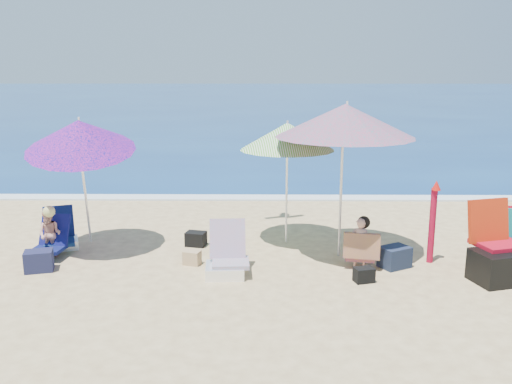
{
  "coord_description": "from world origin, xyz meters",
  "views": [
    {
      "loc": [
        -0.21,
        -7.38,
        3.03
      ],
      "look_at": [
        -0.3,
        1.0,
        1.1
      ],
      "focal_mm": 38.93,
      "sensor_mm": 36.0,
      "label": 1
    }
  ],
  "objects_px": {
    "umbrella_turquoise": "(345,121)",
    "camp_chair_right": "(501,243)",
    "chair_navy": "(61,238)",
    "camp_chair_left": "(496,258)",
    "person_left": "(50,234)",
    "umbrella_striped": "(287,136)",
    "umbrella_blue": "(79,135)",
    "chair_rainbow": "(227,261)",
    "furled_umbrella": "(433,218)",
    "person_center": "(361,244)"
  },
  "relations": [
    {
      "from": "umbrella_turquoise",
      "to": "camp_chair_right",
      "type": "bearing_deg",
      "value": -8.55
    },
    {
      "from": "umbrella_turquoise",
      "to": "chair_navy",
      "type": "bearing_deg",
      "value": 176.22
    },
    {
      "from": "camp_chair_left",
      "to": "person_left",
      "type": "bearing_deg",
      "value": 172.27
    },
    {
      "from": "umbrella_striped",
      "to": "umbrella_turquoise",
      "type": "bearing_deg",
      "value": -38.48
    },
    {
      "from": "umbrella_blue",
      "to": "chair_rainbow",
      "type": "distance_m",
      "value": 3.09
    },
    {
      "from": "camp_chair_left",
      "to": "person_left",
      "type": "distance_m",
      "value": 6.79
    },
    {
      "from": "chair_navy",
      "to": "chair_rainbow",
      "type": "bearing_deg",
      "value": -21.85
    },
    {
      "from": "furled_umbrella",
      "to": "person_left",
      "type": "height_order",
      "value": "furled_umbrella"
    },
    {
      "from": "camp_chair_right",
      "to": "person_left",
      "type": "distance_m",
      "value": 7.08
    },
    {
      "from": "umbrella_striped",
      "to": "furled_umbrella",
      "type": "bearing_deg",
      "value": -23.66
    },
    {
      "from": "furled_umbrella",
      "to": "chair_navy",
      "type": "xyz_separation_m",
      "value": [
        -6.02,
        0.6,
        -0.54
      ]
    },
    {
      "from": "camp_chair_right",
      "to": "person_left",
      "type": "height_order",
      "value": "camp_chair_right"
    },
    {
      "from": "furled_umbrella",
      "to": "camp_chair_right",
      "type": "bearing_deg",
      "value": -3.74
    },
    {
      "from": "chair_rainbow",
      "to": "camp_chair_right",
      "type": "height_order",
      "value": "camp_chair_right"
    },
    {
      "from": "camp_chair_left",
      "to": "camp_chair_right",
      "type": "bearing_deg",
      "value": 62.24
    },
    {
      "from": "chair_navy",
      "to": "person_left",
      "type": "xyz_separation_m",
      "value": [
        -0.0,
        -0.43,
        0.21
      ]
    },
    {
      "from": "person_left",
      "to": "person_center",
      "type": "bearing_deg",
      "value": -5.22
    },
    {
      "from": "chair_navy",
      "to": "person_center",
      "type": "height_order",
      "value": "person_center"
    },
    {
      "from": "umbrella_striped",
      "to": "umbrella_blue",
      "type": "relative_size",
      "value": 0.9
    },
    {
      "from": "furled_umbrella",
      "to": "camp_chair_left",
      "type": "bearing_deg",
      "value": -46.62
    },
    {
      "from": "chair_rainbow",
      "to": "camp_chair_right",
      "type": "relative_size",
      "value": 0.83
    },
    {
      "from": "umbrella_blue",
      "to": "person_center",
      "type": "bearing_deg",
      "value": -9.05
    },
    {
      "from": "umbrella_turquoise",
      "to": "umbrella_striped",
      "type": "relative_size",
      "value": 1.31
    },
    {
      "from": "umbrella_turquoise",
      "to": "person_center",
      "type": "height_order",
      "value": "umbrella_turquoise"
    },
    {
      "from": "furled_umbrella",
      "to": "chair_rainbow",
      "type": "xyz_separation_m",
      "value": [
        -3.16,
        -0.55,
        -0.52
      ]
    },
    {
      "from": "furled_umbrella",
      "to": "chair_rainbow",
      "type": "relative_size",
      "value": 1.71
    },
    {
      "from": "person_center",
      "to": "person_left",
      "type": "bearing_deg",
      "value": 174.78
    },
    {
      "from": "umbrella_blue",
      "to": "chair_navy",
      "type": "relative_size",
      "value": 2.79
    },
    {
      "from": "chair_navy",
      "to": "camp_chair_left",
      "type": "distance_m",
      "value": 6.86
    },
    {
      "from": "chair_navy",
      "to": "person_left",
      "type": "bearing_deg",
      "value": -90.35
    },
    {
      "from": "umbrella_striped",
      "to": "person_left",
      "type": "relative_size",
      "value": 2.47
    },
    {
      "from": "umbrella_blue",
      "to": "furled_umbrella",
      "type": "distance_m",
      "value": 5.68
    },
    {
      "from": "furled_umbrella",
      "to": "camp_chair_left",
      "type": "distance_m",
      "value": 1.09
    },
    {
      "from": "camp_chair_left",
      "to": "camp_chair_right",
      "type": "distance_m",
      "value": 0.76
    },
    {
      "from": "umbrella_turquoise",
      "to": "umbrella_blue",
      "type": "xyz_separation_m",
      "value": [
        -4.16,
        0.13,
        -0.25
      ]
    },
    {
      "from": "umbrella_striped",
      "to": "chair_navy",
      "type": "xyz_separation_m",
      "value": [
        -3.81,
        -0.37,
        -1.67
      ]
    },
    {
      "from": "furled_umbrella",
      "to": "chair_navy",
      "type": "bearing_deg",
      "value": 174.29
    },
    {
      "from": "chair_navy",
      "to": "person_center",
      "type": "bearing_deg",
      "value": -10.16
    },
    {
      "from": "chair_navy",
      "to": "umbrella_blue",
      "type": "bearing_deg",
      "value": -19.55
    },
    {
      "from": "furled_umbrella",
      "to": "umbrella_turquoise",
      "type": "bearing_deg",
      "value": 167.83
    },
    {
      "from": "chair_navy",
      "to": "chair_rainbow",
      "type": "height_order",
      "value": "chair_rainbow"
    },
    {
      "from": "umbrella_turquoise",
      "to": "umbrella_blue",
      "type": "height_order",
      "value": "umbrella_turquoise"
    },
    {
      "from": "furled_umbrella",
      "to": "chair_navy",
      "type": "height_order",
      "value": "furled_umbrella"
    },
    {
      "from": "umbrella_turquoise",
      "to": "person_left",
      "type": "height_order",
      "value": "umbrella_turquoise"
    },
    {
      "from": "umbrella_striped",
      "to": "chair_rainbow",
      "type": "xyz_separation_m",
      "value": [
        -0.94,
        -1.52,
        -1.65
      ]
    },
    {
      "from": "umbrella_blue",
      "to": "chair_navy",
      "type": "bearing_deg",
      "value": 160.45
    },
    {
      "from": "furled_umbrella",
      "to": "person_center",
      "type": "xyz_separation_m",
      "value": [
        -1.15,
        -0.27,
        -0.34
      ]
    },
    {
      "from": "camp_chair_left",
      "to": "umbrella_blue",
      "type": "bearing_deg",
      "value": 169.4
    },
    {
      "from": "umbrella_blue",
      "to": "person_center",
      "type": "xyz_separation_m",
      "value": [
        4.38,
        -0.7,
        -1.55
      ]
    },
    {
      "from": "umbrella_turquoise",
      "to": "person_center",
      "type": "bearing_deg",
      "value": -68.67
    }
  ]
}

